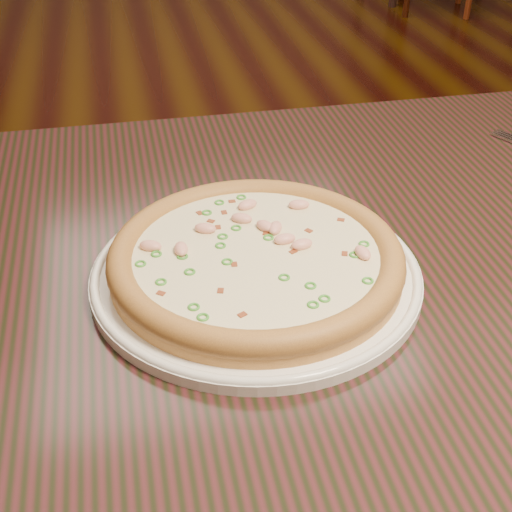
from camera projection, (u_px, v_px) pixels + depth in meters
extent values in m
plane|color=black|center=(372.00, 467.00, 1.49)|extent=(9.00, 9.00, 0.00)
cube|color=black|center=(348.00, 257.00, 0.83)|extent=(1.20, 0.80, 0.04)
cylinder|color=white|center=(256.00, 275.00, 0.76)|extent=(0.35, 0.35, 0.01)
torus|color=white|center=(256.00, 270.00, 0.75)|extent=(0.35, 0.35, 0.01)
cylinder|color=tan|center=(256.00, 263.00, 0.75)|extent=(0.31, 0.31, 0.02)
torus|color=#B78433|center=(256.00, 256.00, 0.74)|extent=(0.31, 0.31, 0.03)
cylinder|color=beige|center=(256.00, 254.00, 0.74)|extent=(0.26, 0.26, 0.00)
ellipsoid|color=#F2B29E|center=(363.00, 253.00, 0.73)|extent=(0.02, 0.03, 0.01)
ellipsoid|color=#F2B29E|center=(151.00, 246.00, 0.74)|extent=(0.03, 0.02, 0.01)
ellipsoid|color=#F2B29E|center=(181.00, 249.00, 0.74)|extent=(0.02, 0.02, 0.01)
ellipsoid|color=#F2B29E|center=(275.00, 228.00, 0.77)|extent=(0.02, 0.03, 0.01)
ellipsoid|color=#F2B29E|center=(299.00, 205.00, 0.81)|extent=(0.03, 0.02, 0.01)
ellipsoid|color=#F2B29E|center=(285.00, 239.00, 0.75)|extent=(0.03, 0.02, 0.01)
ellipsoid|color=#F2B29E|center=(302.00, 244.00, 0.75)|extent=(0.03, 0.02, 0.01)
ellipsoid|color=#F2B29E|center=(205.00, 228.00, 0.77)|extent=(0.03, 0.02, 0.01)
ellipsoid|color=#F2B29E|center=(247.00, 205.00, 0.81)|extent=(0.03, 0.02, 0.01)
ellipsoid|color=#F2B29E|center=(265.00, 226.00, 0.78)|extent=(0.02, 0.03, 0.01)
ellipsoid|color=#F2B29E|center=(242.00, 218.00, 0.79)|extent=(0.03, 0.02, 0.01)
cube|color=maroon|center=(224.00, 213.00, 0.81)|extent=(0.01, 0.01, 0.00)
cube|color=maroon|center=(211.00, 222.00, 0.79)|extent=(0.01, 0.01, 0.00)
cube|color=maroon|center=(232.00, 202.00, 0.83)|extent=(0.01, 0.01, 0.00)
cube|color=maroon|center=(200.00, 214.00, 0.81)|extent=(0.01, 0.01, 0.00)
cube|color=maroon|center=(341.00, 220.00, 0.79)|extent=(0.01, 0.01, 0.00)
cube|color=maroon|center=(309.00, 231.00, 0.77)|extent=(0.01, 0.01, 0.00)
cube|color=maroon|center=(221.00, 291.00, 0.68)|extent=(0.01, 0.01, 0.00)
cube|color=maroon|center=(266.00, 234.00, 0.77)|extent=(0.01, 0.01, 0.00)
cube|color=maroon|center=(161.00, 294.00, 0.68)|extent=(0.01, 0.01, 0.00)
cube|color=maroon|center=(293.00, 252.00, 0.74)|extent=(0.01, 0.01, 0.00)
cube|color=maroon|center=(234.00, 265.00, 0.72)|extent=(0.01, 0.01, 0.00)
cube|color=maroon|center=(345.00, 254.00, 0.74)|extent=(0.01, 0.01, 0.00)
cube|color=maroon|center=(218.00, 228.00, 0.78)|extent=(0.01, 0.01, 0.00)
cube|color=maroon|center=(242.00, 315.00, 0.65)|extent=(0.01, 0.01, 0.00)
torus|color=#3C902C|center=(161.00, 282.00, 0.69)|extent=(0.01, 0.01, 0.00)
torus|color=#3C902C|center=(207.00, 213.00, 0.81)|extent=(0.02, 0.02, 0.00)
torus|color=#3C902C|center=(311.00, 286.00, 0.69)|extent=(0.02, 0.02, 0.00)
torus|color=#3C902C|center=(236.00, 228.00, 0.78)|extent=(0.01, 0.01, 0.00)
torus|color=#3C902C|center=(227.00, 262.00, 0.72)|extent=(0.01, 0.01, 0.00)
torus|color=#3C902C|center=(241.00, 197.00, 0.83)|extent=(0.02, 0.02, 0.00)
torus|color=#3C902C|center=(141.00, 264.00, 0.72)|extent=(0.01, 0.01, 0.00)
torus|color=#3C902C|center=(190.00, 272.00, 0.71)|extent=(0.02, 0.02, 0.00)
torus|color=#3C902C|center=(325.00, 299.00, 0.67)|extent=(0.02, 0.02, 0.00)
torus|color=#3C902C|center=(220.00, 246.00, 0.75)|extent=(0.02, 0.02, 0.00)
torus|color=#3C902C|center=(182.00, 256.00, 0.73)|extent=(0.02, 0.02, 0.00)
torus|color=#3C902C|center=(223.00, 237.00, 0.76)|extent=(0.01, 0.01, 0.00)
torus|color=#3C902C|center=(313.00, 305.00, 0.66)|extent=(0.02, 0.02, 0.00)
torus|color=#3C902C|center=(268.00, 238.00, 0.76)|extent=(0.02, 0.02, 0.00)
torus|color=#3C902C|center=(156.00, 254.00, 0.74)|extent=(0.01, 0.01, 0.00)
torus|color=#3C902C|center=(194.00, 307.00, 0.66)|extent=(0.02, 0.02, 0.00)
torus|color=#3C902C|center=(364.00, 244.00, 0.75)|extent=(0.01, 0.01, 0.00)
torus|color=#3C902C|center=(355.00, 255.00, 0.73)|extent=(0.01, 0.01, 0.00)
torus|color=#3C902C|center=(368.00, 281.00, 0.70)|extent=(0.02, 0.02, 0.00)
torus|color=#3C902C|center=(219.00, 203.00, 0.82)|extent=(0.02, 0.02, 0.00)
torus|color=#3C902C|center=(284.00, 278.00, 0.70)|extent=(0.02, 0.02, 0.00)
torus|color=#3C902C|center=(203.00, 317.00, 0.65)|extent=(0.02, 0.02, 0.00)
torus|color=#3C902C|center=(239.00, 220.00, 0.79)|extent=(0.01, 0.01, 0.00)
cube|color=silver|center=(505.00, 139.00, 1.05)|extent=(0.03, 0.05, 0.00)
cube|color=silver|center=(507.00, 138.00, 1.05)|extent=(0.03, 0.05, 0.00)
cube|color=silver|center=(510.00, 137.00, 1.05)|extent=(0.03, 0.05, 0.00)
cube|color=silver|center=(512.00, 136.00, 1.06)|extent=(0.03, 0.05, 0.00)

